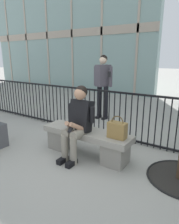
# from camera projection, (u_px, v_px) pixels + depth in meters

# --- Properties ---
(ground_plane) EXTENTS (60.00, 60.00, 0.00)m
(ground_plane) POSITION_uv_depth(u_px,v_px,m) (86.00, 154.00, 3.53)
(ground_plane) COLOR #9E9B93
(stone_bench) EXTENTS (1.60, 0.44, 0.45)m
(stone_bench) POSITION_uv_depth(u_px,v_px,m) (86.00, 140.00, 3.46)
(stone_bench) COLOR gray
(stone_bench) RESTS_ON ground
(seated_person_with_phone) EXTENTS (0.52, 0.66, 1.21)m
(seated_person_with_phone) POSITION_uv_depth(u_px,v_px,m) (78.00, 120.00, 3.30)
(seated_person_with_phone) COLOR gray
(seated_person_with_phone) RESTS_ON ground
(handbag_on_bench) EXTENTS (0.28, 0.15, 0.35)m
(handbag_on_bench) POSITION_uv_depth(u_px,v_px,m) (117.00, 130.00, 3.06)
(handbag_on_bench) COLOR olive
(handbag_on_bench) RESTS_ON stone_bench
(bystander_at_railing) EXTENTS (0.55, 0.44, 1.71)m
(bystander_at_railing) POSITION_uv_depth(u_px,v_px,m) (103.00, 82.00, 5.37)
(bystander_at_railing) COLOR black
(bystander_at_railing) RESTS_ON ground
(plaza_railing) EXTENTS (8.82, 0.04, 1.00)m
(plaza_railing) POSITION_uv_depth(u_px,v_px,m) (112.00, 115.00, 4.14)
(plaza_railing) COLOR black
(plaza_railing) RESTS_ON ground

